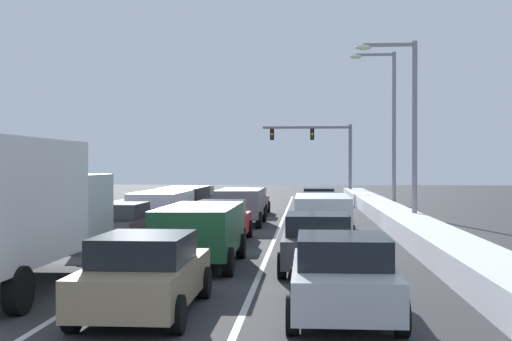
# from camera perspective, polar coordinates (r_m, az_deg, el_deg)

# --- Properties ---
(ground_plane) EXTENTS (134.75, 134.75, 0.00)m
(ground_plane) POSITION_cam_1_polar(r_m,az_deg,el_deg) (27.51, -1.88, -5.38)
(ground_plane) COLOR #333335
(lane_stripe_between_right_lane_and_center_lane) EXTENTS (0.14, 57.01, 0.01)m
(lane_stripe_between_right_lane_and_center_lane) POSITION_cam_1_polar(r_m,az_deg,el_deg) (32.54, 2.07, -4.46)
(lane_stripe_between_right_lane_and_center_lane) COLOR silver
(lane_stripe_between_right_lane_and_center_lane) RESTS_ON ground
(lane_stripe_between_center_lane_and_left_lane) EXTENTS (0.14, 57.01, 0.01)m
(lane_stripe_between_center_lane_and_left_lane) POSITION_cam_1_polar(r_m,az_deg,el_deg) (32.84, -3.88, -4.41)
(lane_stripe_between_center_lane_and_left_lane) COLOR silver
(lane_stripe_between_center_lane_and_left_lane) RESTS_ON ground
(snow_bank_right_shoulder) EXTENTS (1.63, 57.01, 0.75)m
(snow_bank_right_shoulder) POSITION_cam_1_polar(r_m,az_deg,el_deg) (32.75, 11.40, -3.79)
(snow_bank_right_shoulder) COLOR white
(snow_bank_right_shoulder) RESTS_ON ground
(snow_bank_left_shoulder) EXTENTS (1.97, 57.01, 0.77)m
(snow_bank_left_shoulder) POSITION_cam_1_polar(r_m,az_deg,el_deg) (33.96, -12.79, -3.62)
(snow_bank_left_shoulder) COLOR white
(snow_bank_left_shoulder) RESTS_ON ground
(sedan_silver_right_lane_nearest) EXTENTS (2.00, 4.50, 1.51)m
(sedan_silver_right_lane_nearest) POSITION_cam_1_polar(r_m,az_deg,el_deg) (13.02, 7.15, -8.58)
(sedan_silver_right_lane_nearest) COLOR #B7BABF
(sedan_silver_right_lane_nearest) RESTS_ON ground
(sedan_charcoal_right_lane_second) EXTENTS (2.00, 4.50, 1.51)m
(sedan_charcoal_right_lane_second) POSITION_cam_1_polar(r_m,az_deg,el_deg) (18.55, 5.10, -5.86)
(sedan_charcoal_right_lane_second) COLOR #38383D
(sedan_charcoal_right_lane_second) RESTS_ON ground
(suv_white_right_lane_third) EXTENTS (2.16, 4.90, 1.67)m
(suv_white_right_lane_third) POSITION_cam_1_polar(r_m,az_deg,el_deg) (25.46, 5.49, -3.56)
(suv_white_right_lane_third) COLOR silver
(suv_white_right_lane_third) RESTS_ON ground
(sedan_black_right_lane_fourth) EXTENTS (2.00, 4.50, 1.51)m
(sedan_black_right_lane_fourth) POSITION_cam_1_polar(r_m,az_deg,el_deg) (32.18, 5.34, -3.16)
(sedan_black_right_lane_fourth) COLOR black
(sedan_black_right_lane_fourth) RESTS_ON ground
(sedan_navy_right_lane_fifth) EXTENTS (2.00, 4.50, 1.51)m
(sedan_navy_right_lane_fifth) POSITION_cam_1_polar(r_m,az_deg,el_deg) (38.27, 5.21, -2.58)
(sedan_navy_right_lane_fifth) COLOR navy
(sedan_navy_right_lane_fifth) RESTS_ON ground
(sedan_tan_center_lane_nearest) EXTENTS (2.00, 4.50, 1.51)m
(sedan_tan_center_lane_nearest) POSITION_cam_1_polar(r_m,az_deg,el_deg) (13.27, -9.15, -8.41)
(sedan_tan_center_lane_nearest) COLOR #937F60
(sedan_tan_center_lane_nearest) RESTS_ON ground
(suv_green_center_lane_second) EXTENTS (2.16, 4.90, 1.67)m
(suv_green_center_lane_second) POSITION_cam_1_polar(r_m,az_deg,el_deg) (19.13, -4.60, -4.91)
(suv_green_center_lane_second) COLOR #1E5633
(suv_green_center_lane_second) RESTS_ON ground
(sedan_red_center_lane_third) EXTENTS (2.00, 4.50, 1.51)m
(sedan_red_center_lane_third) POSITION_cam_1_polar(r_m,az_deg,el_deg) (25.10, -2.89, -4.19)
(sedan_red_center_lane_third) COLOR maroon
(sedan_red_center_lane_third) RESTS_ON ground
(suv_gray_center_lane_fourth) EXTENTS (2.16, 4.90, 1.67)m
(suv_gray_center_lane_fourth) POSITION_cam_1_polar(r_m,az_deg,el_deg) (32.06, -1.26, -2.72)
(suv_gray_center_lane_fourth) COLOR slate
(suv_gray_center_lane_fourth) RESTS_ON ground
(sedan_maroon_center_lane_fifth) EXTENTS (2.00, 4.50, 1.51)m
(sedan_maroon_center_lane_fifth) POSITION_cam_1_polar(r_m,az_deg,el_deg) (38.78, -0.42, -2.53)
(sedan_maroon_center_lane_fifth) COLOR maroon
(sedan_maroon_center_lane_fifth) RESTS_ON ground
(box_truck_left_lane_nearest) EXTENTS (2.53, 7.20, 3.36)m
(box_truck_left_lane_nearest) POSITION_cam_1_polar(r_m,az_deg,el_deg) (16.28, -19.39, -2.76)
(box_truck_left_lane_nearest) COLOR #B7BABF
(box_truck_left_lane_nearest) RESTS_ON ground
(sedan_charcoal_left_lane_second) EXTENTS (2.00, 4.50, 1.51)m
(sedan_charcoal_left_lane_second) POSITION_cam_1_polar(r_m,az_deg,el_deg) (23.93, -11.21, -4.43)
(sedan_charcoal_left_lane_second) COLOR #38383D
(sedan_charcoal_left_lane_second) RESTS_ON ground
(suv_white_left_lane_third) EXTENTS (2.16, 4.90, 1.67)m
(suv_white_left_lane_third) POSITION_cam_1_polar(r_m,az_deg,el_deg) (29.41, -7.79, -3.02)
(suv_white_left_lane_third) COLOR silver
(suv_white_left_lane_third) RESTS_ON ground
(suv_black_left_lane_fourth) EXTENTS (2.16, 4.90, 1.67)m
(suv_black_left_lane_fourth) POSITION_cam_1_polar(r_m,az_deg,el_deg) (35.26, -5.93, -2.43)
(suv_black_left_lane_fourth) COLOR black
(suv_black_left_lane_fourth) RESTS_ON ground
(sedan_navy_left_lane_fifth) EXTENTS (2.00, 4.50, 1.51)m
(sedan_navy_left_lane_fifth) POSITION_cam_1_polar(r_m,az_deg,el_deg) (41.37, -4.80, -2.35)
(sedan_navy_left_lane_fifth) COLOR navy
(sedan_navy_left_lane_fifth) RESTS_ON ground
(traffic_light_gantry) EXTENTS (7.54, 0.47, 6.20)m
(traffic_light_gantry) POSITION_cam_1_polar(r_m,az_deg,el_deg) (58.34, 5.53, 2.15)
(traffic_light_gantry) COLOR slate
(traffic_light_gantry) RESTS_ON ground
(street_lamp_right_near) EXTENTS (2.66, 0.36, 8.10)m
(street_lamp_right_near) POSITION_cam_1_polar(r_m,az_deg,el_deg) (30.18, 12.33, 4.35)
(street_lamp_right_near) COLOR gray
(street_lamp_right_near) RESTS_ON ground
(street_lamp_right_mid) EXTENTS (2.66, 0.36, 9.32)m
(street_lamp_right_mid) POSITION_cam_1_polar(r_m,az_deg,el_deg) (40.54, 10.91, 4.28)
(street_lamp_right_mid) COLOR gray
(street_lamp_right_mid) RESTS_ON ground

